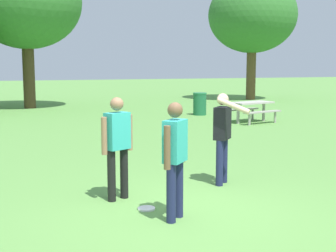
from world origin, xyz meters
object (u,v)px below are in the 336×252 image
(picnic_table_near, at_px, (251,107))
(tree_slender_mid, at_px, (252,16))
(person_thrower, at_px, (223,131))
(person_catcher, at_px, (175,153))
(tree_far_right, at_px, (26,2))
(frisbee, at_px, (146,209))
(person_bystander, at_px, (117,141))
(trash_can_further_along, at_px, (200,104))

(picnic_table_near, xyz_separation_m, tree_slender_mid, (5.93, 9.95, 4.54))
(picnic_table_near, bearing_deg, person_thrower, -124.16)
(tree_slender_mid, bearing_deg, person_catcher, -123.51)
(person_thrower, height_order, tree_far_right, tree_far_right)
(frisbee, distance_m, tree_far_right, 18.12)
(person_thrower, relative_size, tree_far_right, 0.22)
(frisbee, distance_m, tree_slender_mid, 23.07)
(person_thrower, xyz_separation_m, person_bystander, (-2.00, -0.27, -0.02))
(person_catcher, xyz_separation_m, picnic_table_near, (6.68, 9.10, -0.38))
(person_bystander, relative_size, picnic_table_near, 0.82)
(person_catcher, bearing_deg, frisbee, 112.04)
(person_bystander, relative_size, trash_can_further_along, 1.71)
(picnic_table_near, height_order, tree_slender_mid, tree_slender_mid)
(person_bystander, height_order, trash_can_further_along, person_bystander)
(person_thrower, height_order, picnic_table_near, person_thrower)
(person_thrower, bearing_deg, picnic_table_near, 55.84)
(trash_can_further_along, height_order, tree_slender_mid, tree_slender_mid)
(tree_slender_mid, bearing_deg, trash_can_further_along, -133.79)
(person_bystander, distance_m, picnic_table_near, 10.66)
(person_catcher, distance_m, trash_can_further_along, 13.48)
(person_catcher, distance_m, person_bystander, 1.31)
(frisbee, bearing_deg, tree_slender_mid, 55.20)
(person_thrower, relative_size, picnic_table_near, 0.82)
(tree_far_right, distance_m, tree_slender_mid, 13.29)
(picnic_table_near, relative_size, tree_slender_mid, 0.27)
(trash_can_further_along, xyz_separation_m, tree_far_right, (-6.57, 5.86, 4.66))
(frisbee, bearing_deg, tree_far_right, 91.33)
(person_bystander, xyz_separation_m, frisbee, (0.26, -0.65, -0.93))
(person_bystander, xyz_separation_m, tree_far_right, (-0.14, 16.73, 4.20))
(frisbee, relative_size, trash_can_further_along, 0.28)
(picnic_table_near, distance_m, tree_slender_mid, 12.44)
(person_bystander, height_order, frisbee, person_bystander)
(person_bystander, height_order, tree_slender_mid, tree_slender_mid)
(tree_far_right, bearing_deg, frisbee, -88.67)
(picnic_table_near, height_order, tree_far_right, tree_far_right)
(trash_can_further_along, distance_m, tree_slender_mid, 10.69)
(person_thrower, relative_size, frisbee, 6.19)
(frisbee, xyz_separation_m, trash_can_further_along, (6.17, 11.52, 0.47))
(person_thrower, xyz_separation_m, picnic_table_near, (5.17, 7.62, -0.40))
(trash_can_further_along, xyz_separation_m, tree_slender_mid, (6.67, 6.96, 4.62))
(person_bystander, relative_size, tree_slender_mid, 0.22)
(person_bystander, bearing_deg, tree_slender_mid, 53.68)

